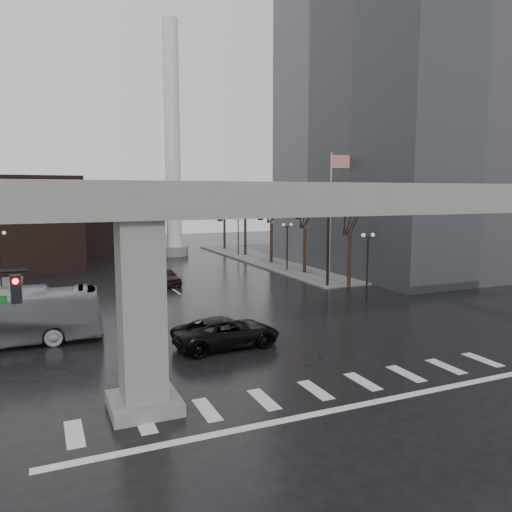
{
  "coord_description": "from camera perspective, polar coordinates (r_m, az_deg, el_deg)",
  "views": [
    {
      "loc": [
        -10.37,
        -18.47,
        8.28
      ],
      "look_at": [
        1.52,
        8.76,
        4.5
      ],
      "focal_mm": 35.0,
      "sensor_mm": 36.0,
      "label": 1
    }
  ],
  "objects": [
    {
      "name": "lamp_left_2",
      "position": [
        60.74,
        -26.48,
        1.95
      ],
      "size": [
        1.22,
        0.32,
        5.11
      ],
      "color": "black",
      "rests_on": "ground"
    },
    {
      "name": "pickup_truck",
      "position": [
        27.24,
        -3.35,
        -8.68
      ],
      "size": [
        5.96,
        2.97,
        1.62
      ],
      "primitive_type": "imported",
      "rotation": [
        0.0,
        0.0,
        1.62
      ],
      "color": "black",
      "rests_on": "ground"
    },
    {
      "name": "tree_right_1",
      "position": [
        51.27,
        5.62,
        1.13
      ],
      "size": [
        1.09,
        1.61,
        7.67
      ],
      "color": "black",
      "rests_on": "ground"
    },
    {
      "name": "far_car",
      "position": [
        45.92,
        -10.29,
        -2.3
      ],
      "size": [
        2.28,
        4.62,
        1.51
      ],
      "primitive_type": "imported",
      "rotation": [
        0.0,
        0.0,
        0.12
      ],
      "color": "black",
      "rests_on": "ground"
    },
    {
      "name": "tree_right_0",
      "position": [
        44.51,
        10.64,
        0.03
      ],
      "size": [
        1.09,
        1.58,
        7.5
      ],
      "color": "black",
      "rests_on": "ground"
    },
    {
      "name": "lamp_right_0",
      "position": [
        40.58,
        12.64,
        0.27
      ],
      "size": [
        1.22,
        0.32,
        5.11
      ],
      "color": "black",
      "rests_on": "ground"
    },
    {
      "name": "lamp_right_1",
      "position": [
        52.46,
        3.58,
        1.98
      ],
      "size": [
        1.22,
        0.32,
        5.11
      ],
      "color": "black",
      "rests_on": "ground"
    },
    {
      "name": "ground",
      "position": [
        22.74,
        5.49,
        -14.13
      ],
      "size": [
        160.0,
        160.0,
        0.0
      ],
      "primitive_type": "plane",
      "color": "black",
      "rests_on": "ground"
    },
    {
      "name": "tree_right_4",
      "position": [
        73.06,
        -3.61,
        3.12
      ],
      "size": [
        1.12,
        1.69,
        8.19
      ],
      "color": "black",
      "rests_on": "ground"
    },
    {
      "name": "flagpole_assembly",
      "position": [
        47.93,
        8.84,
        6.27
      ],
      "size": [
        2.06,
        0.12,
        12.0
      ],
      "color": "silver",
      "rests_on": "ground"
    },
    {
      "name": "office_tower",
      "position": [
        60.1,
        17.81,
        19.13
      ],
      "size": [
        22.0,
        26.0,
        42.0
      ],
      "primitive_type": "cube",
      "color": "slate",
      "rests_on": "ground"
    },
    {
      "name": "building_far_mid",
      "position": [
        71.09,
        -16.82,
        3.49
      ],
      "size": [
        10.0,
        10.0,
        8.0
      ],
      "primitive_type": "cube",
      "color": "black",
      "rests_on": "ground"
    },
    {
      "name": "lamp_right_2",
      "position": [
        65.19,
        -2.05,
        3.01
      ],
      "size": [
        1.22,
        0.32,
        5.11
      ],
      "color": "black",
      "rests_on": "ground"
    },
    {
      "name": "tree_right_2",
      "position": [
        58.34,
        1.78,
        1.97
      ],
      "size": [
        1.1,
        1.63,
        7.85
      ],
      "color": "black",
      "rests_on": "ground"
    },
    {
      "name": "tree_right_3",
      "position": [
        65.62,
        -1.21,
        2.61
      ],
      "size": [
        1.11,
        1.66,
        8.02
      ],
      "color": "black",
      "rests_on": "ground"
    },
    {
      "name": "signal_mast_arm",
      "position": [
        42.07,
        3.86,
        3.89
      ],
      "size": [
        12.12,
        0.43,
        8.0
      ],
      "color": "black",
      "rests_on": "ground"
    },
    {
      "name": "sidewalk_ne",
      "position": [
        66.01,
        10.06,
        -0.01
      ],
      "size": [
        28.0,
        36.0,
        0.15
      ],
      "primitive_type": "cube",
      "color": "slate",
      "rests_on": "ground"
    },
    {
      "name": "smokestack",
      "position": [
        66.71,
        -9.51,
        11.51
      ],
      "size": [
        3.6,
        3.6,
        30.0
      ],
      "color": "silver",
      "rests_on": "ground"
    },
    {
      "name": "elevated_guideway",
      "position": [
        21.87,
        8.61,
        3.5
      ],
      "size": [
        48.0,
        2.6,
        8.7
      ],
      "color": "gray",
      "rests_on": "ground"
    },
    {
      "name": "building_far_left",
      "position": [
        60.67,
        -27.04,
        3.36
      ],
      "size": [
        16.0,
        14.0,
        10.0
      ],
      "primitive_type": "cube",
      "color": "black",
      "rests_on": "ground"
    }
  ]
}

